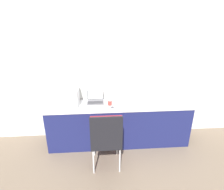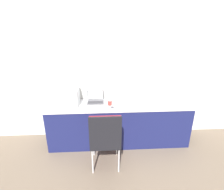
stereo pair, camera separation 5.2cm
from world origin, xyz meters
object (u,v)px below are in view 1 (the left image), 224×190
at_px(laptop_left, 95,100).
at_px(chair, 106,136).
at_px(external_keyboard, 96,108).
at_px(coffee_cup, 110,102).
at_px(mouse, 112,107).
at_px(printer, 66,97).

distance_m(laptop_left, chair, 0.90).
bearing_deg(external_keyboard, coffee_cup, 22.80).
relative_size(mouse, chair, 0.07).
xyz_separation_m(laptop_left, coffee_cup, (0.26, -0.15, 0.00)).
bearing_deg(mouse, chair, -103.29).
height_order(laptop_left, mouse, laptop_left).
xyz_separation_m(printer, laptop_left, (0.53, 0.09, -0.12)).
xyz_separation_m(laptop_left, chair, (0.16, -0.86, -0.23)).
relative_size(coffee_cup, chair, 0.10).
height_order(external_keyboard, mouse, mouse).
bearing_deg(coffee_cup, chair, -98.15).
bearing_deg(chair, mouse, 76.71).
height_order(printer, chair, printer).
distance_m(external_keyboard, mouse, 0.29).
bearing_deg(coffee_cup, mouse, -76.23).
height_order(printer, laptop_left, printer).
relative_size(laptop_left, coffee_cup, 3.12).
bearing_deg(laptop_left, coffee_cup, -29.54).
height_order(printer, external_keyboard, printer).
bearing_deg(chair, laptop_left, 100.66).
bearing_deg(printer, external_keyboard, -17.48).
relative_size(printer, mouse, 6.50).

